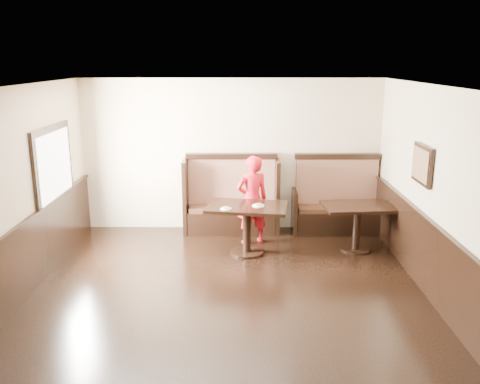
{
  "coord_description": "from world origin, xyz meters",
  "views": [
    {
      "loc": [
        0.19,
        -5.74,
        3.13
      ],
      "look_at": [
        0.16,
        2.35,
        1.0
      ],
      "focal_mm": 38.0,
      "sensor_mm": 36.0,
      "label": 1
    }
  ],
  "objects_px": {
    "child": "(252,200)",
    "booth_main": "(231,204)",
    "table_neighbor": "(357,216)",
    "table_main": "(247,217)",
    "booth_neighbor": "(336,206)"
  },
  "relations": [
    {
      "from": "child",
      "to": "table_main",
      "type": "bearing_deg",
      "value": 59.48
    },
    {
      "from": "booth_main",
      "to": "booth_neighbor",
      "type": "distance_m",
      "value": 1.95
    },
    {
      "from": "table_neighbor",
      "to": "child",
      "type": "bearing_deg",
      "value": 164.3
    },
    {
      "from": "child",
      "to": "booth_neighbor",
      "type": "bearing_deg",
      "value": -177.62
    },
    {
      "from": "booth_main",
      "to": "table_neighbor",
      "type": "relative_size",
      "value": 1.48
    },
    {
      "from": "booth_neighbor",
      "to": "table_main",
      "type": "relative_size",
      "value": 1.18
    },
    {
      "from": "booth_main",
      "to": "table_neighbor",
      "type": "distance_m",
      "value": 2.32
    },
    {
      "from": "booth_neighbor",
      "to": "table_main",
      "type": "distance_m",
      "value": 2.03
    },
    {
      "from": "booth_neighbor",
      "to": "table_neighbor",
      "type": "relative_size",
      "value": 1.4
    },
    {
      "from": "booth_main",
      "to": "table_main",
      "type": "relative_size",
      "value": 1.25
    },
    {
      "from": "booth_neighbor",
      "to": "table_neighbor",
      "type": "bearing_deg",
      "value": -80.11
    },
    {
      "from": "booth_neighbor",
      "to": "child",
      "type": "distance_m",
      "value": 1.72
    },
    {
      "from": "child",
      "to": "booth_main",
      "type": "bearing_deg",
      "value": -78.85
    },
    {
      "from": "table_neighbor",
      "to": "child",
      "type": "distance_m",
      "value": 1.79
    },
    {
      "from": "table_main",
      "to": "child",
      "type": "relative_size",
      "value": 0.9
    }
  ]
}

